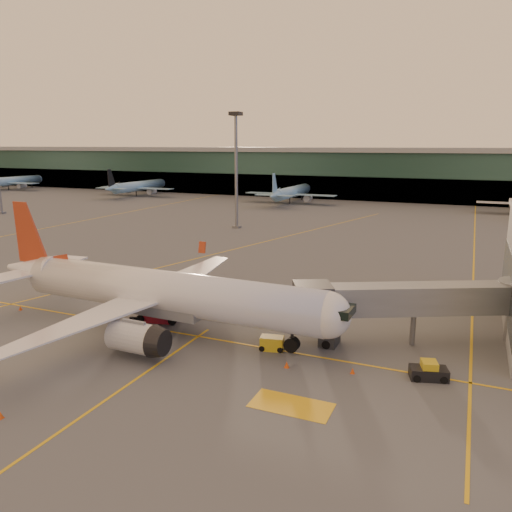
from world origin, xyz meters
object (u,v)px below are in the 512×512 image
at_px(catering_truck, 157,298).
at_px(pushback_tug, 429,372).
at_px(main_airplane, 156,292).
at_px(gpu_cart, 272,343).

distance_m(catering_truck, pushback_tug, 28.44).
height_order(main_airplane, catering_truck, main_airplane).
bearing_deg(pushback_tug, gpu_cart, 161.81).
distance_m(main_airplane, pushback_tug, 26.82).
relative_size(main_airplane, gpu_cart, 17.00).
distance_m(catering_truck, gpu_cart, 14.67).
bearing_deg(pushback_tug, catering_truck, 157.53).
height_order(main_airplane, gpu_cart, main_airplane).
bearing_deg(gpu_cart, main_airplane, 167.98).
bearing_deg(main_airplane, gpu_cart, 0.96).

